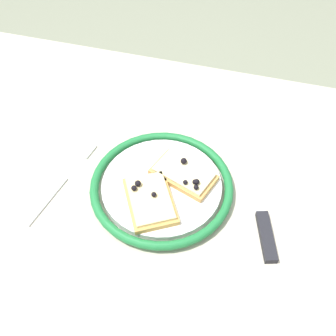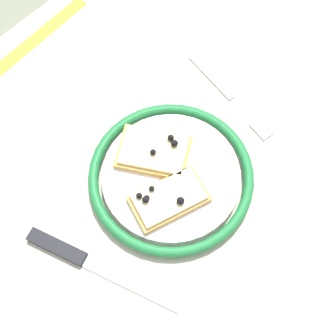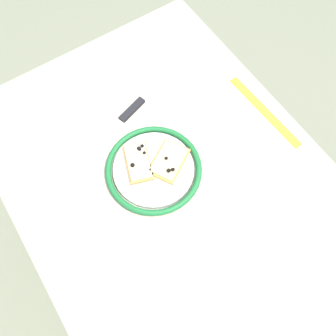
# 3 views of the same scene
# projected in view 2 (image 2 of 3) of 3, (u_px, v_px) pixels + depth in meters

# --- Properties ---
(ground_plane) EXTENTS (6.00, 6.00, 0.00)m
(ground_plane) POSITION_uv_depth(u_px,v_px,m) (176.00, 254.00, 1.38)
(ground_plane) COLOR gray
(dining_table) EXTENTS (1.07, 0.78, 0.73)m
(dining_table) POSITION_uv_depth(u_px,v_px,m) (181.00, 170.00, 0.80)
(dining_table) COLOR #BCB29E
(dining_table) RESTS_ON ground_plane
(plate) EXTENTS (0.25, 0.25, 0.02)m
(plate) POSITION_uv_depth(u_px,v_px,m) (171.00, 176.00, 0.68)
(plate) COLOR white
(plate) RESTS_ON dining_table
(pizza_slice_near) EXTENTS (0.12, 0.13, 0.03)m
(pizza_slice_near) POSITION_uv_depth(u_px,v_px,m) (154.00, 151.00, 0.68)
(pizza_slice_near) COLOR tan
(pizza_slice_near) RESTS_ON plate
(pizza_slice_far) EXTENTS (0.12, 0.10, 0.03)m
(pizza_slice_far) POSITION_uv_depth(u_px,v_px,m) (169.00, 199.00, 0.65)
(pizza_slice_far) COLOR tan
(pizza_slice_far) RESTS_ON plate
(knife) EXTENTS (0.09, 0.24, 0.01)m
(knife) POSITION_uv_depth(u_px,v_px,m) (77.00, 257.00, 0.64)
(knife) COLOR silver
(knife) RESTS_ON dining_table
(fork) EXTENTS (0.05, 0.20, 0.00)m
(fork) POSITION_uv_depth(u_px,v_px,m) (229.00, 96.00, 0.75)
(fork) COLOR silver
(fork) RESTS_ON dining_table
(measuring_tape) EXTENTS (0.28, 0.04, 0.00)m
(measuring_tape) POSITION_uv_depth(u_px,v_px,m) (28.00, 46.00, 0.80)
(measuring_tape) COLOR yellow
(measuring_tape) RESTS_ON dining_table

